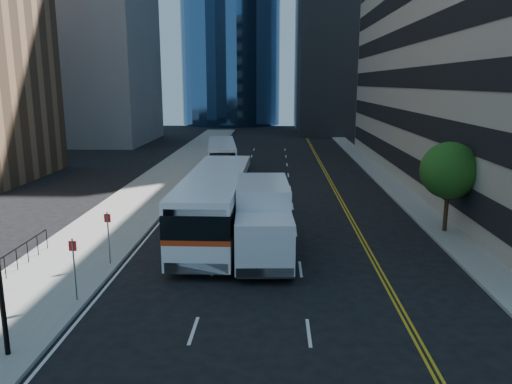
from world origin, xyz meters
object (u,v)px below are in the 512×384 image
at_px(street_tree, 449,171).
at_px(bus_rear, 222,156).
at_px(box_truck, 263,219).
at_px(bus_front, 216,202).

xyz_separation_m(street_tree, bus_rear, (-14.83, 19.19, -2.05)).
relative_size(street_tree, box_truck, 0.68).
bearing_deg(box_truck, bus_rear, 98.22).
height_order(street_tree, bus_rear, street_tree).
bearing_deg(bus_rear, box_truck, -85.96).
distance_m(street_tree, bus_front, 13.14).
relative_size(bus_front, box_truck, 1.82).
relative_size(bus_front, bus_rear, 1.20).
height_order(street_tree, box_truck, street_tree).
bearing_deg(street_tree, bus_front, -175.90).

